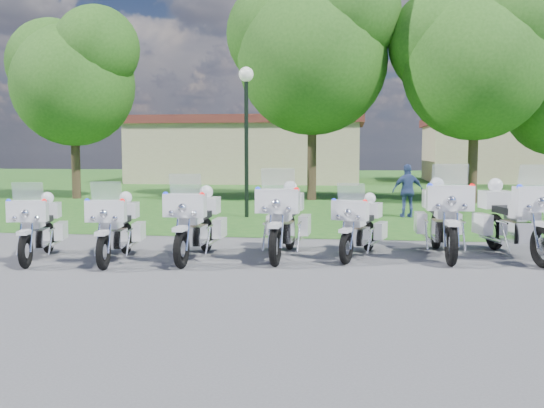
# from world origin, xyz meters

# --- Properties ---
(ground) EXTENTS (100.00, 100.00, 0.00)m
(ground) POSITION_xyz_m (0.00, 0.00, 0.00)
(ground) COLOR #56565B
(ground) RESTS_ON ground
(grass_lawn) EXTENTS (100.00, 48.00, 0.01)m
(grass_lawn) POSITION_xyz_m (0.00, 27.00, 0.00)
(grass_lawn) COLOR #215C1D
(grass_lawn) RESTS_ON ground
(motorcycle_0) EXTENTS (1.05, 2.14, 1.46)m
(motorcycle_0) POSITION_xyz_m (-5.12, -0.19, 0.61)
(motorcycle_0) COLOR black
(motorcycle_0) RESTS_ON ground
(motorcycle_1) EXTENTS (0.90, 2.21, 1.48)m
(motorcycle_1) POSITION_xyz_m (-3.64, -0.12, 0.62)
(motorcycle_1) COLOR black
(motorcycle_1) RESTS_ON ground
(motorcycle_2) EXTENTS (0.79, 2.40, 1.61)m
(motorcycle_2) POSITION_xyz_m (-2.25, 0.28, 0.67)
(motorcycle_2) COLOR black
(motorcycle_2) RESTS_ON ground
(motorcycle_3) EXTENTS (0.87, 2.53, 1.70)m
(motorcycle_3) POSITION_xyz_m (-0.66, 0.71, 0.71)
(motorcycle_3) COLOR black
(motorcycle_3) RESTS_ON ground
(motorcycle_4) EXTENTS (1.08, 2.07, 1.43)m
(motorcycle_4) POSITION_xyz_m (0.77, 0.87, 0.60)
(motorcycle_4) COLOR black
(motorcycle_4) RESTS_ON ground
(motorcycle_5) EXTENTS (0.87, 2.64, 1.78)m
(motorcycle_5) POSITION_xyz_m (2.33, 1.20, 0.74)
(motorcycle_5) COLOR black
(motorcycle_5) RESTS_ON ground
(motorcycle_6) EXTENTS (1.20, 2.61, 1.77)m
(motorcycle_6) POSITION_xyz_m (3.64, 1.22, 0.74)
(motorcycle_6) COLOR black
(motorcycle_6) RESTS_ON ground
(lamp_post) EXTENTS (0.44, 0.44, 4.47)m
(lamp_post) POSITION_xyz_m (-2.53, 7.23, 3.35)
(lamp_post) COLOR black
(lamp_post) RESTS_ON ground
(tree_0) EXTENTS (5.86, 5.00, 7.81)m
(tree_0) POSITION_xyz_m (-10.86, 13.35, 5.17)
(tree_0) COLOR #38281C
(tree_0) RESTS_ON ground
(tree_1) EXTENTS (7.00, 5.97, 9.33)m
(tree_1) POSITION_xyz_m (-1.07, 13.95, 6.18)
(tree_1) COLOR #38281C
(tree_1) RESTS_ON ground
(tree_2) EXTENTS (6.36, 5.43, 8.48)m
(tree_2) POSITION_xyz_m (5.08, 13.16, 5.61)
(tree_2) COLOR #38281C
(tree_2) RESTS_ON ground
(building_west) EXTENTS (14.56, 8.32, 4.10)m
(building_west) POSITION_xyz_m (-6.00, 28.00, 2.07)
(building_west) COLOR tan
(building_west) RESTS_ON ground
(building_east) EXTENTS (11.44, 7.28, 4.10)m
(building_east) POSITION_xyz_m (11.00, 30.00, 2.07)
(building_east) COLOR tan
(building_east) RESTS_ON ground
(bystander_c) EXTENTS (0.99, 0.57, 1.59)m
(bystander_c) POSITION_xyz_m (2.27, 7.81, 0.80)
(bystander_c) COLOR #3A4D8B
(bystander_c) RESTS_ON ground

